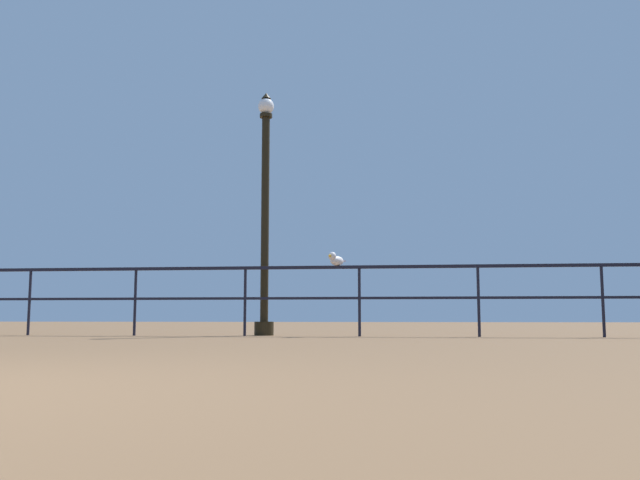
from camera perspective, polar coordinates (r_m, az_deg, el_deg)
pier_railing at (r=10.51m, az=-6.44°, el=-3.85°), size 25.17×0.05×1.09m
lamppost_center at (r=10.90m, az=-4.74°, el=2.26°), size 0.31×0.31×4.02m
seagull_on_rail at (r=10.29m, az=1.39°, el=-1.70°), size 0.28×0.40×0.20m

